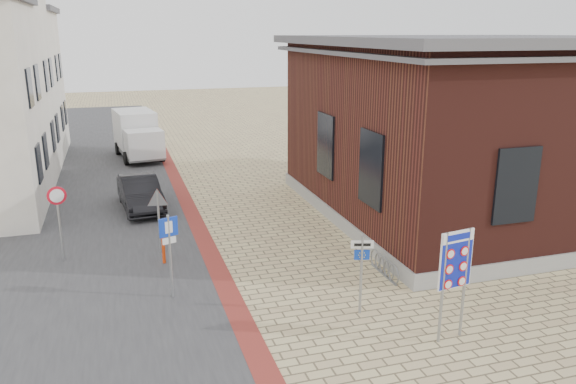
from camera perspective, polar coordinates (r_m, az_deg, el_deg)
ground at (r=14.30m, az=3.98°, el=-13.18°), size 120.00×120.00×0.00m
road_strip at (r=27.51m, az=-18.50°, el=0.52°), size 7.00×60.00×0.02m
curb_strip at (r=22.84m, az=-9.85°, el=-1.95°), size 0.60×40.00×0.02m
brick_building at (r=23.31m, az=18.86°, el=6.57°), size 13.00×13.00×6.80m
bike_rack at (r=16.98m, az=9.74°, el=-7.49°), size 0.08×1.80×0.60m
sedan at (r=23.47m, az=-14.79°, el=-0.09°), size 1.80×4.20×1.34m
box_truck at (r=33.06m, az=-15.04°, el=5.67°), size 2.64×5.20×2.61m
border_sign at (r=13.34m, az=16.67°, el=-6.86°), size 0.92×0.19×2.69m
essen_sign at (r=14.27m, az=7.48°, el=-7.21°), size 0.56×0.20×2.11m
parking_sign at (r=15.21m, az=-11.96°, el=-5.04°), size 0.50×0.21×2.36m
yield_sign at (r=18.44m, az=-13.07°, el=-1.36°), size 0.75×0.15×2.12m
speed_sign at (r=18.62m, az=-22.29°, el=-1.84°), size 0.57×0.16×2.44m
bollard at (r=17.83m, az=-12.55°, el=-5.47°), size 0.13×0.13×1.10m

